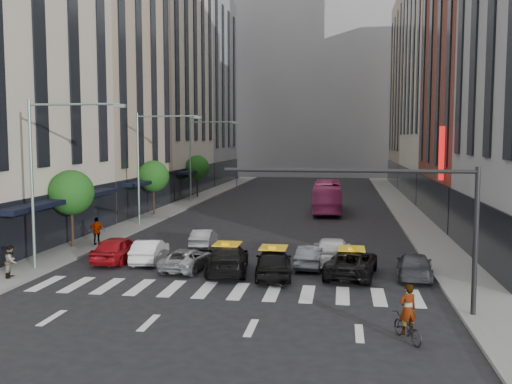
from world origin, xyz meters
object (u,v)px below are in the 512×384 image
at_px(car_red, 118,249).
at_px(motorcycle, 407,327).
at_px(streetlamp_far, 199,150).
at_px(bus, 327,196).
at_px(taxi_left, 227,258).
at_px(pedestrian_far, 97,231).
at_px(taxi_center, 273,263).
at_px(streetlamp_near, 48,161).
at_px(streetlamp_mid, 149,153).
at_px(car_white_front, 150,251).
at_px(pedestrian_near, 11,261).

bearing_deg(car_red, motorcycle, 147.17).
xyz_separation_m(streetlamp_far, bus, (13.95, -4.92, -4.39)).
bearing_deg(taxi_left, car_red, -21.58).
height_order(streetlamp_far, car_red, streetlamp_far).
relative_size(bus, pedestrian_far, 5.98).
bearing_deg(taxi_center, streetlamp_far, -75.31).
height_order(streetlamp_near, taxi_left, streetlamp_near).
bearing_deg(bus, taxi_left, 78.89).
xyz_separation_m(streetlamp_near, taxi_left, (9.40, 1.07, -5.14)).
distance_m(car_red, motorcycle, 18.51).
bearing_deg(streetlamp_near, bus, 62.75).
distance_m(streetlamp_far, bus, 15.43).
relative_size(motorcycle, pedestrian_far, 1.02).
bearing_deg(taxi_left, streetlamp_mid, -65.43).
distance_m(car_red, taxi_left, 6.96).
bearing_deg(bus, pedestrian_far, 53.38).
bearing_deg(streetlamp_mid, bus, 38.47).
bearing_deg(streetlamp_mid, motorcycle, -53.69).
xyz_separation_m(taxi_center, motorcycle, (5.73, -8.39, -0.28)).
xyz_separation_m(streetlamp_far, car_white_front, (4.50, -29.13, -5.23)).
height_order(car_white_front, bus, bus).
relative_size(taxi_left, taxi_center, 1.16).
relative_size(streetlamp_far, car_red, 2.02).
height_order(streetlamp_near, streetlamp_mid, same).
height_order(streetlamp_near, streetlamp_far, same).
relative_size(taxi_center, bus, 0.41).
distance_m(taxi_center, bus, 26.83).
bearing_deg(bus, streetlamp_mid, 37.27).
relative_size(streetlamp_near, motorcycle, 4.85).
height_order(streetlamp_mid, streetlamp_far, same).
bearing_deg(taxi_left, pedestrian_far, -37.85).
xyz_separation_m(car_red, pedestrian_far, (-3.11, 4.07, 0.30)).
bearing_deg(car_red, pedestrian_near, 56.37).
relative_size(streetlamp_far, pedestrian_far, 4.96).
distance_m(streetlamp_near, car_white_front, 7.47).
xyz_separation_m(taxi_center, bus, (2.01, 26.74, 0.74)).
height_order(taxi_center, pedestrian_near, pedestrian_near).
bearing_deg(taxi_center, pedestrian_near, 4.96).
bearing_deg(streetlamp_mid, streetlamp_near, -90.00).
xyz_separation_m(taxi_left, bus, (4.55, 26.02, 0.75)).
height_order(streetlamp_near, bus, streetlamp_near).
xyz_separation_m(car_red, motorcycle, (15.03, -10.79, -0.27)).
height_order(taxi_left, pedestrian_near, pedestrian_near).
bearing_deg(pedestrian_far, streetlamp_near, 83.34).
distance_m(car_white_front, bus, 26.01).
height_order(car_red, pedestrian_near, pedestrian_near).
bearing_deg(motorcycle, car_red, -58.99).
xyz_separation_m(streetlamp_mid, taxi_left, (9.40, -14.93, -5.14)).
distance_m(streetlamp_near, streetlamp_mid, 16.00).
distance_m(streetlamp_far, taxi_center, 34.22).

